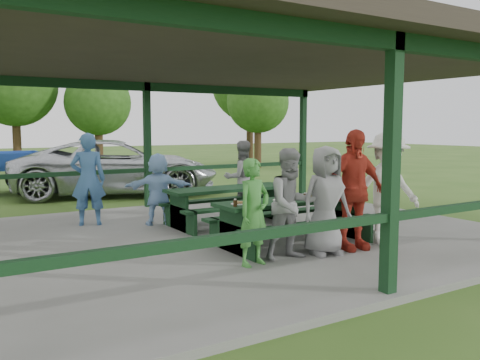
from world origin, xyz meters
TOP-DOWN VIEW (x-y plane):
  - ground at (0.00, 0.00)m, footprint 90.00×90.00m
  - concrete_slab at (0.00, 0.00)m, footprint 10.00×8.00m
  - pavilion_structure at (0.00, 0.00)m, footprint 10.60×8.60m
  - picnic_table_near at (0.57, -1.20)m, footprint 2.67×1.39m
  - picnic_table_far at (0.52, 0.80)m, footprint 2.53×1.39m
  - table_setting at (0.60, -1.18)m, footprint 2.43×0.45m
  - contestant_green at (-0.70, -1.98)m, footprint 0.62×0.47m
  - contestant_grey_left at (-0.05, -1.99)m, footprint 0.84×0.68m
  - contestant_grey_mid at (0.56, -2.04)m, footprint 0.87×0.63m
  - contestant_red at (1.14, -2.02)m, footprint 1.18×0.62m
  - contestant_white_fedora at (1.90, -2.04)m, footprint 1.32×0.93m
  - spectator_lblue at (-0.68, 1.53)m, footprint 1.39×0.90m
  - spectator_blue at (-1.87, 2.21)m, footprint 0.77×0.62m
  - spectator_grey at (1.29, 1.55)m, footprint 0.90×0.76m
  - pickup_truck at (0.29, 7.03)m, footprint 6.54×4.49m
  - tree_left at (-1.14, 16.43)m, footprint 3.65×3.65m
  - tree_mid at (2.11, 15.11)m, footprint 2.94×2.94m
  - tree_right at (9.52, 13.25)m, footprint 3.08×3.08m
  - tree_far_right at (10.34, 15.25)m, footprint 4.08×4.08m

SIDE VIEW (x-z plane):
  - ground at x=0.00m, z-range 0.00..0.00m
  - concrete_slab at x=0.00m, z-range 0.00..0.10m
  - picnic_table_far at x=0.52m, z-range 0.20..0.95m
  - picnic_table_near at x=0.57m, z-range 0.20..0.95m
  - spectator_lblue at x=-0.68m, z-range 0.10..1.53m
  - pickup_truck at x=0.29m, z-range 0.00..1.66m
  - contestant_green at x=-0.70m, z-range 0.10..1.61m
  - table_setting at x=0.60m, z-range 0.83..0.93m
  - contestant_grey_left at x=-0.05m, z-range 0.10..1.74m
  - spectator_grey at x=1.29m, z-range 0.10..1.75m
  - contestant_grey_mid at x=0.56m, z-range 0.10..1.76m
  - spectator_blue at x=-1.87m, z-range 0.10..1.93m
  - contestant_white_fedora at x=1.90m, z-range 0.08..1.99m
  - contestant_red at x=1.14m, z-range 0.10..2.01m
  - tree_mid at x=2.11m, z-range 0.81..5.41m
  - pavilion_structure at x=0.00m, z-range 1.55..4.79m
  - tree_right at x=9.52m, z-range 0.85..5.66m
  - tree_left at x=-1.14m, z-range 1.01..6.72m
  - tree_far_right at x=10.34m, z-range 1.13..7.50m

